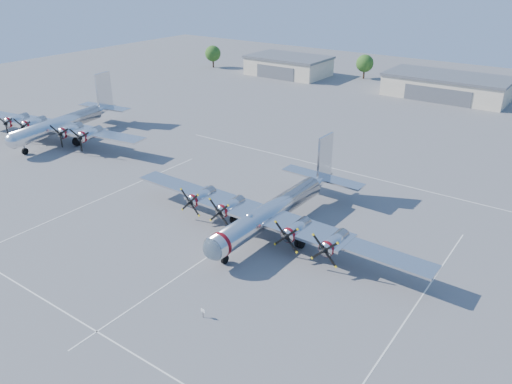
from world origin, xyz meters
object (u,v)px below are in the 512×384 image
Objects in this scene: main_bomber_b29 at (275,229)px; tree_far_west at (213,54)px; hangar_center at (446,86)px; tree_west at (365,63)px; hangar_west at (288,65)px; bomber_west at (66,139)px; info_placard at (203,312)px.

tree_far_west is at bearing 135.25° from main_bomber_b29.
hangar_center is 4.31× the size of tree_west.
hangar_center is 79.14m from main_bomber_b29.
main_bomber_b29 is (47.59, -79.05, -2.71)m from hangar_west.
tree_far_west is 0.17× the size of bomber_west.
hangar_west is at bearing -158.11° from tree_west.
bomber_west is 40.39× the size of info_placard.
info_placard is at bearing -50.56° from tree_far_west.
tree_west is (20.00, 8.04, 1.51)m from hangar_west.
hangar_center is 29.85× the size of info_placard.
bomber_west is at bearing -72.37° from tree_far_west.
hangar_west is at bearing 122.04° from info_placard.
tree_west is (-25.00, 8.04, 1.51)m from hangar_center.
main_bomber_b29 is at bearing -45.97° from tree_far_west.
hangar_center is at bearing -17.82° from tree_west.
hangar_west is 25.36m from tree_far_west.
tree_west reaches higher than hangar_center.
hangar_center is at bearing -0.00° from hangar_west.
tree_west is 91.45m from main_bomber_b29.
main_bomber_b29 is at bearing -15.63° from bomber_west.
tree_far_west is 72.47m from bomber_west.
hangar_west is 0.58× the size of bomber_west.
info_placard is (76.47, -92.97, -3.55)m from tree_far_west.
main_bomber_b29 is 18.32m from info_placard.
hangar_center is at bearing 3.24° from tree_far_west.
main_bomber_b29 is at bearing -88.12° from hangar_center.
tree_far_west is at bearing 98.90° from bomber_west.
info_placard is (6.47, -96.93, -2.04)m from hangar_center.
main_bomber_b29 is 42.52× the size of info_placard.
main_bomber_b29 is at bearing 106.30° from info_placard.
bomber_west is (-50.68, 6.13, 0.00)m from main_bomber_b29.
hangar_west is 45.00m from hangar_center.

